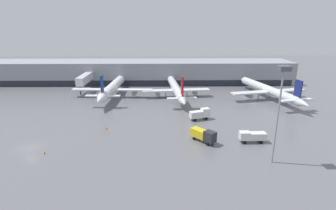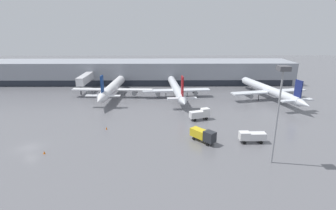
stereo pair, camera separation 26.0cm
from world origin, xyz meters
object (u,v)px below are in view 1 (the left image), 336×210
Objects in this scene: service_truck_1 at (204,135)px; traffic_cone_1 at (44,153)px; service_truck_0 at (252,136)px; parked_jet_1 at (112,88)px; traffic_cone_0 at (107,128)px; parked_jet_2 at (176,89)px; service_truck_3 at (200,114)px; parked_jet_0 at (269,90)px; apron_light_mast_3 at (282,88)px.

traffic_cone_1 is (-31.30, -5.06, -1.32)m from service_truck_1.
service_truck_0 is 41.75m from traffic_cone_1.
parked_jet_1 is at bearing 82.34° from traffic_cone_1.
traffic_cone_0 is (-32.12, 7.50, -1.13)m from service_truck_0.
parked_jet_2 is 58.28× the size of traffic_cone_0.
parked_jet_0 is at bearing 18.48° from service_truck_3.
parked_jet_2 is at bearing -87.68° from parked_jet_1.
traffic_cone_0 is (-22.97, -6.34, -1.30)m from service_truck_3.
service_truck_3 reaches higher than traffic_cone_1.
parked_jet_2 is 6.46× the size of service_truck_1.
traffic_cone_1 is 0.04× the size of apron_light_mast_3.
service_truck_1 is at bearing -112.62° from service_truck_3.
parked_jet_1 is at bearing 84.50° from parked_jet_2.
parked_jet_2 is 35.52m from service_truck_1.
parked_jet_2 is 6.66× the size of service_truck_0.
service_truck_1 is 9.02× the size of traffic_cone_0.
traffic_cone_1 is at bearing -121.35° from service_truck_1.
parked_jet_1 is 6.18× the size of service_truck_3.
parked_jet_0 is 31.31m from service_truck_3.
parked_jet_1 reaches higher than traffic_cone_0.
service_truck_3 is at bearing 15.43° from traffic_cone_0.
traffic_cone_0 is (3.92, -28.36, -2.88)m from parked_jet_1.
service_truck_1 reaches higher than traffic_cone_0.
apron_light_mast_3 reaches higher than service_truck_1.
parked_jet_2 reaches higher than traffic_cone_0.
service_truck_0 is at bearing -132.09° from parked_jet_1.
service_truck_1 is (-26.09, -32.09, -1.47)m from parked_jet_0.
service_truck_0 is 8.75× the size of traffic_cone_0.
parked_jet_2 reaches higher than traffic_cone_1.
traffic_cone_0 is at bearing 104.96° from parked_jet_0.
parked_jet_2 is (21.63, -0.17, -0.31)m from parked_jet_1.
parked_jet_2 is 2.11× the size of apron_light_mast_3.
service_truck_0 is at bearing -163.07° from parked_jet_2.
parked_jet_2 is at bearing 85.26° from service_truck_3.
service_truck_0 is at bearing -13.15° from traffic_cone_0.
parked_jet_1 is at bearing 129.94° from apron_light_mast_3.
service_truck_0 is (-15.91, -32.54, -1.65)m from parked_jet_0.
parked_jet_0 reaches higher than service_truck_3.
service_truck_0 is at bearing 46.94° from service_truck_1.
service_truck_3 is 0.32× the size of apron_light_mast_3.
parked_jet_2 is at bearing 109.25° from apron_light_mast_3.
parked_jet_1 reaches higher than service_truck_0.
parked_jet_0 is at bearing 32.92° from traffic_cone_1.
parked_jet_0 is at bearing 27.53° from traffic_cone_0.
traffic_cone_1 is (-41.48, -4.61, -1.13)m from service_truck_0.
traffic_cone_1 is (-5.44, -40.47, -2.88)m from parked_jet_1.
service_truck_3 is at bearing -171.54° from parked_jet_2.
traffic_cone_0 is at bearing -14.48° from service_truck_0.
service_truck_0 is 10.19m from service_truck_1.
traffic_cone_0 is at bearing 142.80° from parked_jet_2.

